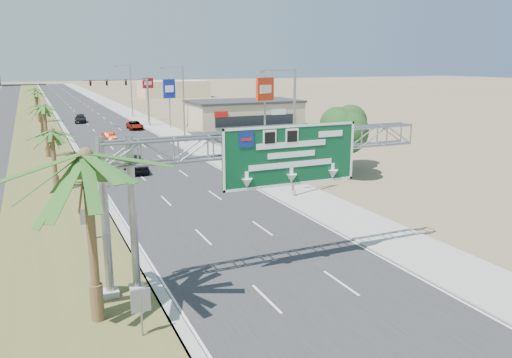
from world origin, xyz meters
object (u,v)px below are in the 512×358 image
object	(u,v)px
store_building	(244,114)
car_far	(80,119)
car_right_lane	(135,125)
palm_near	(85,157)
pole_sign_blue	(169,91)
sign_gantry	(259,155)
pole_sign_red_near	(265,94)
signal_mast	(136,97)
pole_sign_red_far	(148,86)
car_left_lane	(136,164)
car_mid_lane	(109,137)

from	to	relation	value
store_building	car_far	distance (m)	29.46
store_building	car_right_lane	xyz separation A→B (m)	(-17.84, 2.63, -1.35)
palm_near	pole_sign_blue	xyz separation A→B (m)	(18.99, 59.96, -0.94)
sign_gantry	car_right_lane	size ratio (longest dim) A/B	3.56
pole_sign_red_near	signal_mast	bearing A→B (deg)	100.38
signal_mast	pole_sign_red_far	world-z (taller)	signal_mast
car_left_lane	car_mid_lane	bearing A→B (deg)	90.49
palm_near	pole_sign_red_near	world-z (taller)	pole_sign_red_near
car_left_lane	sign_gantry	bearing A→B (deg)	-85.83
car_right_lane	pole_sign_red_near	bearing A→B (deg)	-75.13
palm_near	car_mid_lane	world-z (taller)	palm_near
car_far	palm_near	bearing A→B (deg)	-88.77
pole_sign_red_far	car_right_lane	bearing A→B (deg)	-113.47
sign_gantry	pole_sign_red_far	world-z (taller)	pole_sign_red_far
car_far	pole_sign_red_near	distance (m)	48.30
palm_near	car_left_lane	bearing A→B (deg)	75.88
car_far	pole_sign_red_far	xyz separation A→B (m)	(11.86, -1.97, 5.53)
car_left_lane	car_far	xyz separation A→B (m)	(-0.80, 45.35, -0.15)
sign_gantry	car_far	xyz separation A→B (m)	(-1.80, 71.82, -5.37)
signal_mast	car_right_lane	xyz separation A→B (m)	(-1.01, -3.34, -4.20)
sign_gantry	car_mid_lane	bearing A→B (deg)	90.53
car_left_lane	pole_sign_blue	size ratio (longest dim) A/B	0.61
car_left_lane	car_far	world-z (taller)	car_left_lane
sign_gantry	pole_sign_red_near	distance (m)	29.21
car_left_lane	car_mid_lane	distance (m)	20.82
pole_sign_red_near	pole_sign_red_far	world-z (taller)	pole_sign_red_near
signal_mast	store_building	distance (m)	18.08
palm_near	car_mid_lane	xyz separation A→B (m)	(7.70, 49.21, -6.29)
car_right_lane	pole_sign_red_far	xyz separation A→B (m)	(4.84, 11.15, 5.56)
palm_near	pole_sign_red_far	xyz separation A→B (m)	(18.20, 71.78, -0.71)
car_left_lane	pole_sign_red_near	xyz separation A→B (m)	(13.79, -0.23, 6.35)
car_mid_lane	car_right_lane	bearing A→B (deg)	58.08
palm_near	car_mid_lane	bearing A→B (deg)	81.11
store_building	pole_sign_red_near	size ratio (longest dim) A/B	1.97
car_right_lane	pole_sign_blue	distance (m)	7.79
signal_mast	car_mid_lane	xyz separation A→B (m)	(-6.67, -14.77, -4.21)
car_far	pole_sign_blue	bearing A→B (deg)	-41.33
palm_near	signal_mast	bearing A→B (deg)	77.34
palm_near	pole_sign_blue	world-z (taller)	palm_near
palm_near	pole_sign_red_near	distance (m)	35.09
signal_mast	car_mid_lane	bearing A→B (deg)	-114.32
car_mid_lane	car_right_lane	world-z (taller)	car_right_lane
pole_sign_red_near	pole_sign_blue	size ratio (longest dim) A/B	1.14
car_far	pole_sign_blue	world-z (taller)	pole_sign_blue
car_right_lane	signal_mast	bearing A→B (deg)	74.87
sign_gantry	car_left_lane	xyz separation A→B (m)	(-0.99, 26.47, -5.22)
car_left_lane	pole_sign_red_near	bearing A→B (deg)	1.06
car_mid_lane	car_left_lane	bearing A→B (deg)	-97.10
store_building	car_mid_lane	size ratio (longest dim) A/B	4.65
palm_near	car_right_lane	size ratio (longest dim) A/B	1.77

